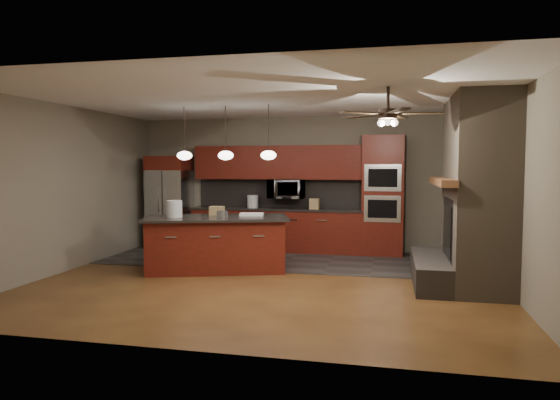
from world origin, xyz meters
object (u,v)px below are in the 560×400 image
(microwave, at_px, (286,189))
(counter_box, at_px, (314,204))
(paint_can, at_px, (222,214))
(paint_tray, at_px, (252,214))
(kitchen_island, at_px, (216,243))
(cardboard_box, at_px, (217,211))
(refrigerator, at_px, (170,202))
(white_bucket, at_px, (174,209))
(counter_bucket, at_px, (253,201))
(oven_tower, at_px, (383,196))

(microwave, height_order, counter_box, microwave)
(paint_can, xyz_separation_m, paint_tray, (0.36, 0.50, -0.04))
(counter_box, bearing_deg, kitchen_island, -120.68)
(microwave, distance_m, cardboard_box, 2.10)
(paint_can, height_order, paint_tray, paint_can)
(refrigerator, bearing_deg, paint_tray, -36.28)
(refrigerator, bearing_deg, white_bucket, -63.34)
(kitchen_island, xyz_separation_m, paint_can, (0.17, -0.16, 0.51))
(paint_tray, xyz_separation_m, counter_bucket, (-0.48, 1.79, 0.09))
(white_bucket, bearing_deg, kitchen_island, 19.24)
(white_bucket, bearing_deg, oven_tower, 34.73)
(refrigerator, bearing_deg, cardboard_box, -45.82)
(kitchen_island, height_order, paint_tray, paint_tray)
(microwave, height_order, refrigerator, refrigerator)
(microwave, bearing_deg, paint_can, -104.22)
(paint_can, bearing_deg, white_bucket, -175.46)
(counter_bucket, bearing_deg, counter_box, -2.16)
(oven_tower, relative_size, paint_tray, 5.86)
(oven_tower, distance_m, microwave, 1.98)
(microwave, bearing_deg, counter_bucket, -175.99)
(oven_tower, distance_m, paint_tray, 2.85)
(white_bucket, bearing_deg, microwave, 59.53)
(microwave, xyz_separation_m, counter_bucket, (-0.71, -0.05, -0.27))
(white_bucket, bearing_deg, counter_bucket, 73.37)
(oven_tower, distance_m, white_bucket, 4.13)
(white_bucket, height_order, paint_can, white_bucket)
(white_bucket, height_order, paint_tray, white_bucket)
(oven_tower, distance_m, refrigerator, 4.54)
(microwave, relative_size, white_bucket, 2.58)
(kitchen_island, relative_size, paint_can, 14.81)
(kitchen_island, distance_m, cardboard_box, 0.61)
(counter_bucket, relative_size, counter_box, 1.23)
(microwave, relative_size, cardboard_box, 3.05)
(white_bucket, xyz_separation_m, cardboard_box, (0.57, 0.51, -0.07))
(oven_tower, relative_size, microwave, 3.25)
(refrigerator, height_order, white_bucket, refrigerator)
(white_bucket, distance_m, counter_bucket, 2.46)
(paint_can, distance_m, counter_box, 2.55)
(kitchen_island, distance_m, paint_can, 0.57)
(refrigerator, xyz_separation_m, counter_bucket, (1.85, 0.08, 0.04))
(refrigerator, xyz_separation_m, kitchen_island, (1.80, -2.05, -0.53))
(refrigerator, xyz_separation_m, paint_tray, (2.33, -1.71, -0.05))
(refrigerator, height_order, paint_can, refrigerator)
(oven_tower, relative_size, cardboard_box, 9.92)
(counter_bucket, bearing_deg, refrigerator, -177.48)
(counter_bucket, bearing_deg, kitchen_island, -91.29)
(paint_tray, bearing_deg, microwave, 72.12)
(paint_can, xyz_separation_m, counter_box, (1.20, 2.24, 0.03))
(white_bucket, xyz_separation_m, paint_tray, (1.19, 0.57, -0.12))
(oven_tower, bearing_deg, microwave, 178.34)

